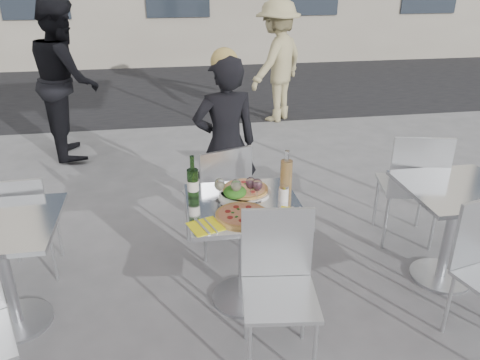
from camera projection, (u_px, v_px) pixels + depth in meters
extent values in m
plane|color=#605F62|center=(244.00, 298.00, 3.29)|extent=(80.00, 80.00, 0.00)
cube|color=black|center=(187.00, 86.00, 9.12)|extent=(24.00, 5.00, 0.00)
cylinder|color=#B7BABF|center=(244.00, 297.00, 3.29)|extent=(0.44, 0.44, 0.02)
cylinder|color=#B7BABF|center=(244.00, 254.00, 3.14)|extent=(0.07, 0.07, 0.72)
cube|color=silver|center=(244.00, 206.00, 2.99)|extent=(0.72, 0.72, 0.03)
cylinder|color=#B7BABF|center=(18.00, 321.00, 3.06)|extent=(0.44, 0.44, 0.02)
cylinder|color=#B7BABF|center=(7.00, 276.00, 2.92)|extent=(0.07, 0.07, 0.72)
cylinder|color=#B7BABF|center=(440.00, 276.00, 3.51)|extent=(0.44, 0.44, 0.02)
cylinder|color=#B7BABF|center=(449.00, 235.00, 3.36)|extent=(0.07, 0.07, 0.72)
cube|color=silver|center=(458.00, 189.00, 3.21)|extent=(0.72, 0.72, 0.03)
cylinder|color=silver|center=(226.00, 208.00, 4.05)|extent=(0.02, 0.02, 0.45)
cylinder|color=silver|center=(187.00, 217.00, 3.90)|extent=(0.02, 0.02, 0.45)
cylinder|color=silver|center=(246.00, 226.00, 3.76)|extent=(0.02, 0.02, 0.45)
cylinder|color=silver|center=(205.00, 237.00, 3.61)|extent=(0.02, 0.02, 0.45)
cube|color=silver|center=(215.00, 196.00, 3.73)|extent=(0.53, 0.53, 0.02)
cube|color=silver|center=(226.00, 178.00, 3.47)|extent=(0.41, 0.16, 0.45)
cylinder|color=silver|center=(250.00, 355.00, 2.52)|extent=(0.02, 0.02, 0.44)
cylinder|color=silver|center=(315.00, 353.00, 2.53)|extent=(0.02, 0.02, 0.44)
cylinder|color=silver|center=(246.00, 311.00, 2.84)|extent=(0.02, 0.02, 0.44)
cylinder|color=silver|center=(304.00, 310.00, 2.85)|extent=(0.02, 0.02, 0.44)
cube|color=silver|center=(280.00, 299.00, 2.59)|extent=(0.46, 0.46, 0.02)
cube|color=silver|center=(277.00, 243.00, 2.68)|extent=(0.41, 0.08, 0.44)
cylinder|color=silver|center=(59.00, 234.00, 3.69)|extent=(0.02, 0.02, 0.41)
cylinder|color=silver|center=(15.00, 239.00, 3.63)|extent=(0.02, 0.02, 0.41)
cylinder|color=silver|center=(53.00, 257.00, 3.40)|extent=(0.02, 0.02, 0.41)
cylinder|color=silver|center=(5.00, 263.00, 3.34)|extent=(0.02, 0.02, 0.41)
cube|color=silver|center=(28.00, 223.00, 3.42)|extent=(0.40, 0.40, 0.02)
cube|color=silver|center=(17.00, 209.00, 3.16)|extent=(0.38, 0.04, 0.41)
cylinder|color=silver|center=(11.00, 346.00, 2.58)|extent=(0.02, 0.02, 0.44)
cylinder|color=silver|center=(420.00, 202.00, 4.11)|extent=(0.03, 0.03, 0.48)
cylinder|color=silver|center=(376.00, 201.00, 4.13)|extent=(0.03, 0.03, 0.48)
cylinder|color=silver|center=(433.00, 224.00, 3.77)|extent=(0.03, 0.03, 0.48)
cylinder|color=silver|center=(385.00, 223.00, 3.79)|extent=(0.03, 0.03, 0.48)
cube|color=silver|center=(408.00, 186.00, 3.85)|extent=(0.53, 0.53, 0.03)
cube|color=silver|center=(421.00, 168.00, 3.54)|extent=(0.44, 0.13, 0.48)
cylinder|color=silver|center=(448.00, 304.00, 2.90)|extent=(0.02, 0.02, 0.44)
imported|color=black|center=(225.00, 145.00, 3.95)|extent=(0.59, 0.43, 1.51)
imported|color=black|center=(66.00, 79.00, 5.49)|extent=(0.89, 1.03, 1.85)
imported|color=tan|center=(277.00, 62.00, 6.81)|extent=(1.25, 1.25, 1.74)
cylinder|color=tan|center=(242.00, 215.00, 2.83)|extent=(0.32, 0.32, 0.02)
cylinder|color=beige|center=(242.00, 214.00, 2.83)|extent=(0.29, 0.29, 0.00)
cylinder|color=white|center=(245.00, 191.00, 3.14)|extent=(0.34, 0.34, 0.01)
cylinder|color=tan|center=(245.00, 189.00, 3.13)|extent=(0.30, 0.30, 0.02)
cylinder|color=beige|center=(245.00, 188.00, 3.13)|extent=(0.27, 0.27, 0.00)
cylinder|color=white|center=(235.00, 197.00, 3.05)|extent=(0.22, 0.22, 0.01)
ellipsoid|color=#1E711C|center=(235.00, 192.00, 3.04)|extent=(0.15, 0.15, 0.08)
sphere|color=#B21914|center=(240.00, 189.00, 3.06)|extent=(0.03, 0.03, 0.03)
cylinder|color=#23491B|center=(193.00, 184.00, 3.02)|extent=(0.07, 0.07, 0.20)
cone|color=#23491B|center=(192.00, 170.00, 2.98)|extent=(0.07, 0.07, 0.03)
cylinder|color=#23491B|center=(192.00, 163.00, 2.96)|extent=(0.03, 0.03, 0.10)
cylinder|color=silver|center=(193.00, 185.00, 3.02)|extent=(0.07, 0.08, 0.07)
cylinder|color=tan|center=(286.00, 176.00, 3.11)|extent=(0.08, 0.08, 0.22)
cylinder|color=white|center=(287.00, 157.00, 3.05)|extent=(0.03, 0.03, 0.08)
cylinder|color=white|center=(283.00, 194.00, 3.01)|extent=(0.06, 0.06, 0.09)
cylinder|color=silver|center=(284.00, 187.00, 2.99)|extent=(0.06, 0.06, 0.02)
cylinder|color=white|center=(220.00, 200.00, 3.02)|extent=(0.06, 0.06, 0.00)
cylinder|color=white|center=(220.00, 194.00, 3.01)|extent=(0.01, 0.01, 0.09)
ellipsoid|color=white|center=(220.00, 184.00, 2.98)|extent=(0.07, 0.07, 0.08)
ellipsoid|color=beige|center=(220.00, 186.00, 2.98)|extent=(0.05, 0.05, 0.05)
cylinder|color=white|center=(236.00, 201.00, 3.01)|extent=(0.06, 0.06, 0.00)
cylinder|color=white|center=(236.00, 195.00, 3.00)|extent=(0.01, 0.01, 0.09)
ellipsoid|color=white|center=(236.00, 185.00, 2.97)|extent=(0.07, 0.07, 0.08)
ellipsoid|color=beige|center=(236.00, 187.00, 2.97)|extent=(0.05, 0.05, 0.05)
cylinder|color=white|center=(251.00, 199.00, 3.04)|extent=(0.06, 0.06, 0.00)
cylinder|color=white|center=(251.00, 193.00, 3.02)|extent=(0.01, 0.01, 0.09)
ellipsoid|color=white|center=(251.00, 183.00, 3.00)|extent=(0.07, 0.07, 0.08)
ellipsoid|color=#4C0A1D|center=(251.00, 185.00, 3.00)|extent=(0.05, 0.05, 0.05)
cylinder|color=white|center=(257.00, 201.00, 3.02)|extent=(0.06, 0.06, 0.00)
cylinder|color=white|center=(257.00, 195.00, 3.00)|extent=(0.01, 0.01, 0.09)
ellipsoid|color=white|center=(257.00, 185.00, 2.97)|extent=(0.07, 0.07, 0.08)
ellipsoid|color=#4C0A1D|center=(257.00, 186.00, 2.98)|extent=(0.05, 0.05, 0.05)
cube|color=#FCF915|center=(205.00, 226.00, 2.72)|extent=(0.23, 0.23, 0.00)
cube|color=#B7BABF|center=(202.00, 226.00, 2.72)|extent=(0.08, 0.19, 0.00)
cube|color=#B7BABF|center=(211.00, 225.00, 2.72)|extent=(0.07, 0.17, 0.00)
cube|color=#FCF915|center=(293.00, 215.00, 2.85)|extent=(0.24, 0.24, 0.00)
cube|color=#B7BABF|center=(290.00, 214.00, 2.85)|extent=(0.10, 0.19, 0.00)
cube|color=#B7BABF|center=(298.00, 214.00, 2.85)|extent=(0.09, 0.17, 0.00)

